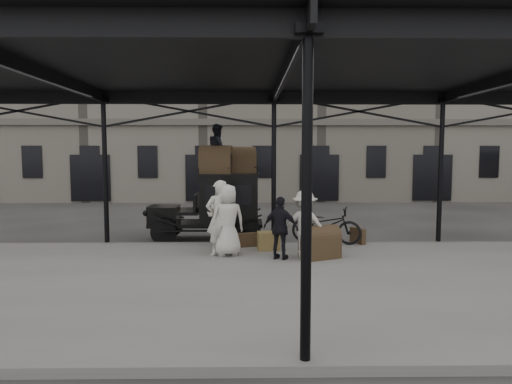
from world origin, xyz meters
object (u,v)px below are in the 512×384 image
taxi (220,203)px  porter_left (219,218)px  bicycle (326,225)px  steamer_trunk_platform (320,244)px  steamer_trunk_roof_near (216,162)px  porter_official (281,228)px

taxi → porter_left: size_ratio=1.84×
bicycle → steamer_trunk_platform: (-0.48, -1.89, -0.19)m
taxi → porter_left: 2.77m
porter_left → steamer_trunk_platform: (2.59, -0.36, -0.64)m
bicycle → steamer_trunk_roof_near: bearing=92.8°
bicycle → steamer_trunk_platform: bearing=-174.7°
steamer_trunk_roof_near → steamer_trunk_platform: steamer_trunk_roof_near is taller
porter_left → steamer_trunk_platform: 2.69m
taxi → porter_official: size_ratio=2.29×
porter_left → bicycle: 3.45m
taxi → porter_official: bearing=-61.8°
bicycle → steamer_trunk_platform: 1.95m
taxi → bicycle: bearing=-21.0°
steamer_trunk_roof_near → steamer_trunk_platform: 4.54m
bicycle → steamer_trunk_roof_near: 3.93m
steamer_trunk_roof_near → taxi: bearing=78.9°
porter_official → steamer_trunk_platform: size_ratio=1.67×
porter_left → steamer_trunk_platform: bearing=152.4°
porter_official → steamer_trunk_roof_near: 3.87m
bicycle → steamer_trunk_roof_near: size_ratio=2.07×
porter_left → steamer_trunk_roof_near: (-0.26, 2.52, 1.41)m
taxi → porter_official: 3.71m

